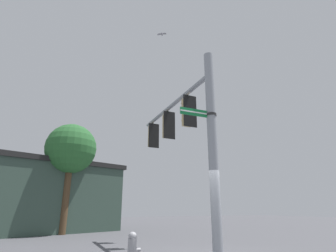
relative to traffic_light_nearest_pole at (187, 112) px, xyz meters
name	(u,v)px	position (x,y,z in m)	size (l,w,h in m)	color
signal_pole	(213,147)	(-0.05, -1.57, -1.66)	(0.29, 0.29, 6.41)	gray
mast_arm	(171,106)	(0.05, 1.45, 0.78)	(0.17, 0.17, 6.05)	gray
traffic_light_nearest_pole	(187,112)	(0.00, 0.00, 0.00)	(0.54, 0.49, 1.31)	black
traffic_light_mid_inner	(167,126)	(0.06, 1.89, 0.00)	(0.54, 0.49, 1.31)	black
traffic_light_mid_outer	(152,136)	(0.13, 3.77, 0.00)	(0.54, 0.49, 1.31)	black
street_name_sign	(204,114)	(-0.31, -1.57, -0.62)	(1.25, 0.33, 0.22)	#147238
bird_flying	(162,34)	(-0.65, 0.95, 3.86)	(0.36, 0.29, 0.07)	gray
storefront_building	(38,196)	(-4.60, 11.59, -2.68)	(10.84, 9.12, 4.34)	#33473D
tree_by_storefront	(71,150)	(-3.15, 9.07, 0.05)	(3.06, 3.06, 6.50)	#4C3823
fire_hydrant	(132,248)	(-2.18, -0.66, -4.45)	(0.35, 0.24, 0.82)	#99999E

